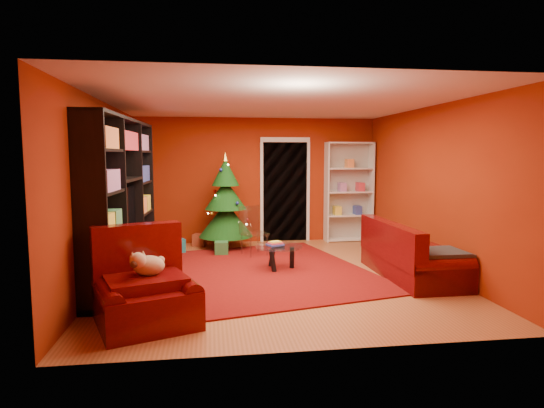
{
  "coord_description": "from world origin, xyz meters",
  "views": [
    {
      "loc": [
        -0.98,
        -6.75,
        1.83
      ],
      "look_at": [
        0.0,
        0.4,
        1.05
      ],
      "focal_mm": 30.0,
      "sensor_mm": 36.0,
      "label": 1
    }
  ],
  "objects": [
    {
      "name": "gift_box_green",
      "position": [
        -0.79,
        1.51,
        0.12
      ],
      "size": [
        0.25,
        0.25,
        0.25
      ],
      "primitive_type": "cube",
      "rotation": [
        0.0,
        0.0,
        -0.03
      ],
      "color": "#25602D",
      "rests_on": "floor"
    },
    {
      "name": "dog",
      "position": [
        -1.65,
        -1.78,
        0.63
      ],
      "size": [
        0.48,
        0.42,
        0.28
      ],
      "primitive_type": null,
      "rotation": [
        0.0,
        0.0,
        0.36
      ],
      "color": "beige",
      "rests_on": "armchair"
    },
    {
      "name": "ceiling",
      "position": [
        0.0,
        0.0,
        2.62
      ],
      "size": [
        5.0,
        5.5,
        0.05
      ],
      "primitive_type": "cube",
      "color": "silver",
      "rests_on": "wall_back"
    },
    {
      "name": "sofa",
      "position": [
        2.02,
        -0.4,
        0.43
      ],
      "size": [
        0.92,
        1.99,
        0.85
      ],
      "primitive_type": null,
      "rotation": [
        0.0,
        0.0,
        1.58
      ],
      "color": "#470607",
      "rests_on": "rug"
    },
    {
      "name": "wall_left",
      "position": [
        -2.52,
        0.0,
        1.3
      ],
      "size": [
        0.05,
        5.5,
        2.6
      ],
      "primitive_type": "cube",
      "color": "maroon",
      "rests_on": "ground"
    },
    {
      "name": "doorway",
      "position": [
        0.6,
        2.73,
        1.05
      ],
      "size": [
        1.06,
        0.6,
        2.16
      ],
      "primitive_type": null,
      "color": "black",
      "rests_on": "floor"
    },
    {
      "name": "wall_right",
      "position": [
        2.52,
        0.0,
        1.3
      ],
      "size": [
        0.05,
        5.5,
        2.6
      ],
      "primitive_type": "cube",
      "color": "maroon",
      "rests_on": "ground"
    },
    {
      "name": "media_unit",
      "position": [
        -2.27,
        0.0,
        1.17
      ],
      "size": [
        0.62,
        3.08,
        2.35
      ],
      "primitive_type": null,
      "rotation": [
        0.0,
        0.0,
        -0.05
      ],
      "color": "black",
      "rests_on": "floor"
    },
    {
      "name": "white_bookshelf",
      "position": [
        1.95,
        2.57,
        1.05
      ],
      "size": [
        1.0,
        0.37,
        2.16
      ],
      "primitive_type": null,
      "rotation": [
        0.0,
        0.0,
        0.01
      ],
      "color": "white",
      "rests_on": "floor"
    },
    {
      "name": "acrylic_chair",
      "position": [
        -0.19,
        1.35,
        0.41
      ],
      "size": [
        0.56,
        0.58,
        0.81
      ],
      "primitive_type": null,
      "rotation": [
        0.0,
        0.0,
        0.41
      ],
      "color": "#66605B",
      "rests_on": "rug"
    },
    {
      "name": "christmas_tree",
      "position": [
        -0.68,
        2.15,
        0.92
      ],
      "size": [
        1.12,
        1.12,
        1.9
      ],
      "primitive_type": null,
      "rotation": [
        0.0,
        0.0,
        0.05
      ],
      "color": "#0D3A0F",
      "rests_on": "floor"
    },
    {
      "name": "gift_box_teal",
      "position": [
        -1.62,
        1.78,
        0.14
      ],
      "size": [
        0.36,
        0.36,
        0.27
      ],
      "primitive_type": "cube",
      "rotation": [
        0.0,
        0.0,
        0.43
      ],
      "color": "#16606B",
      "rests_on": "floor"
    },
    {
      "name": "wall_back",
      "position": [
        0.0,
        2.77,
        1.3
      ],
      "size": [
        5.0,
        0.05,
        2.6
      ],
      "primitive_type": "cube",
      "color": "maroon",
      "rests_on": "ground"
    },
    {
      "name": "floor",
      "position": [
        0.0,
        0.0,
        -0.03
      ],
      "size": [
        5.0,
        5.5,
        0.05
      ],
      "primitive_type": "cube",
      "color": "#9C562C",
      "rests_on": "ground"
    },
    {
      "name": "rug",
      "position": [
        -0.23,
        0.21,
        0.01
      ],
      "size": [
        3.93,
        4.33,
        0.02
      ],
      "primitive_type": "cube",
      "rotation": [
        0.0,
        0.0,
        0.22
      ],
      "color": "maroon",
      "rests_on": "floor"
    },
    {
      "name": "armchair",
      "position": [
        -1.68,
        -1.84,
        0.42
      ],
      "size": [
        1.4,
        1.4,
        0.85
      ],
      "primitive_type": null,
      "rotation": [
        0.0,
        0.0,
        0.36
      ],
      "color": "#470607",
      "rests_on": "rug"
    },
    {
      "name": "gift_box_red",
      "position": [
        -1.21,
        2.44,
        0.12
      ],
      "size": [
        0.29,
        0.29,
        0.24
      ],
      "primitive_type": "cube",
      "rotation": [
        0.0,
        0.0,
        -0.26
      ],
      "color": "#963A23",
      "rests_on": "floor"
    },
    {
      "name": "coffee_table",
      "position": [
        0.1,
        0.29,
        0.2
      ],
      "size": [
        1.0,
        1.0,
        0.47
      ],
      "primitive_type": null,
      "rotation": [
        0.0,
        0.0,
        0.4
      ],
      "color": "gray",
      "rests_on": "rug"
    }
  ]
}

